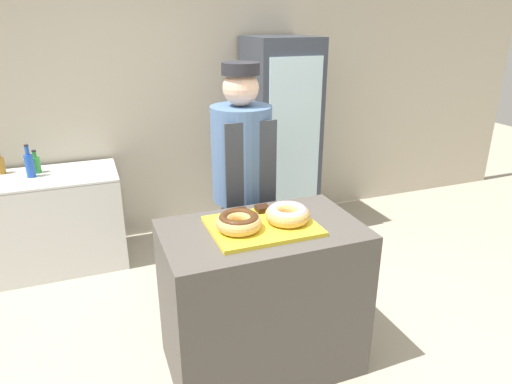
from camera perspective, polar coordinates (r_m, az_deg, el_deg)
ground_plane at (r=3.07m, az=0.71°, el=-20.32°), size 14.00×14.00×0.00m
wall_back at (r=4.40m, az=-9.67°, el=11.93°), size 8.00×0.06×2.70m
display_counter at (r=2.79m, az=0.75°, el=-13.16°), size 1.12×0.68×0.93m
serving_tray at (r=2.55m, az=0.80°, el=-4.29°), size 0.58×0.45×0.02m
donut_chocolate_glaze at (r=2.46m, az=-2.17°, el=-3.68°), size 0.25×0.25×0.09m
donut_light_glaze at (r=2.56m, az=3.96°, el=-2.71°), size 0.25×0.25×0.09m
brownie_back_left at (r=2.66m, az=-1.88°, el=-2.51°), size 0.08×0.08×0.03m
brownie_back_right at (r=2.70m, az=0.83°, el=-2.10°), size 0.08×0.08×0.03m
baker_person at (r=3.12m, az=-1.73°, el=0.43°), size 0.40×0.40×1.77m
beverage_fridge at (r=4.39m, az=3.01°, el=6.63°), size 0.60×0.65×1.87m
chest_freezer at (r=4.23m, az=-23.84°, el=-3.31°), size 1.09×0.62×0.82m
bottle_blue at (r=4.08m, az=-26.45°, el=3.09°), size 0.07×0.07×0.27m
bottle_green at (r=4.18m, az=-25.80°, el=3.16°), size 0.07×0.07×0.19m
bottle_amber at (r=4.29m, az=-29.32°, el=2.99°), size 0.07×0.07×0.20m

